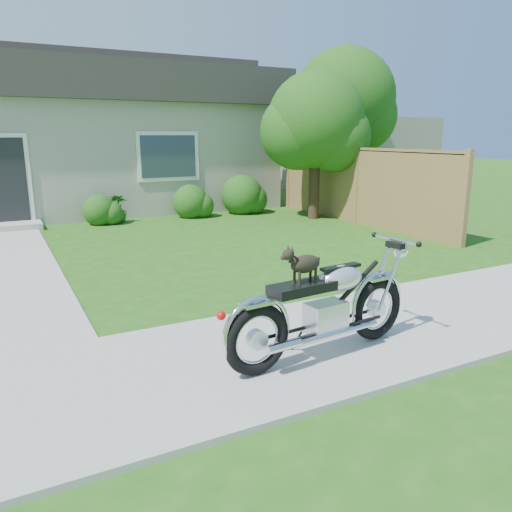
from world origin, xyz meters
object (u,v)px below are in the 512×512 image
Objects in this scene: tree_near at (321,125)px; potted_plant_right at (119,209)px; fence at (357,185)px; tree_far at (349,104)px; house at (53,135)px; motorcycle_with_dog at (326,306)px.

potted_plant_right is at bearing 159.27° from tree_near.
tree_far is at bearing 56.18° from fence.
house is 8.96m from fence.
house is at bearing 106.53° from potted_plant_right.
tree_far is 2.19× the size of motorcycle_with_dog.
house is 17.78× the size of potted_plant_right.
house is at bearing 137.96° from tree_near.
house is 1.90× the size of fence.
tree_near is at bearing -138.35° from tree_far.
tree_far is 6.88× the size of potted_plant_right.
tree_near reaches higher than motorcycle_with_dog.
tree_near is 8.79m from motorcycle_with_dog.
house reaches higher than tree_near.
potted_plant_right is (-5.28, 2.80, -0.59)m from fence.
fence is 4.66m from tree_far.
potted_plant_right is at bearing -175.32° from tree_far.
house is 12.51m from motorcycle_with_dog.
motorcycle_with_dog reaches higher than potted_plant_right.
potted_plant_right is at bearing -73.47° from house.
tree_far reaches higher than potted_plant_right.
fence is at bearing -64.87° from tree_near.
tree_far reaches higher than house.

